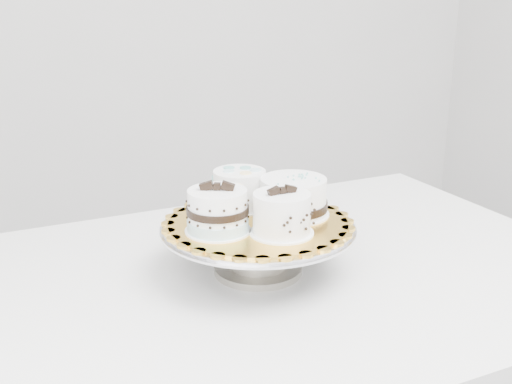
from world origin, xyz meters
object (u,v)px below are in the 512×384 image
cake_banded (218,212)px  table (266,312)px  cake_ribbon (294,198)px  cake_board (258,223)px  cake_swirl (282,215)px  cake_dots (240,189)px  cake_stand (258,239)px

cake_banded → table: bearing=32.3°
cake_banded → cake_ribbon: cake_banded is taller
cake_board → cake_banded: 0.09m
cake_board → cake_banded: bearing=-173.2°
cake_swirl → cake_dots: cake_swirl is taller
cake_stand → cake_board: bearing=0.0°
cake_banded → cake_ribbon: size_ratio=0.94×
cake_board → cake_ribbon: cake_ribbon is taller
table → cake_stand: size_ratio=3.67×
cake_swirl → cake_dots: (-0.00, 0.15, 0.00)m
cake_stand → cake_board: cake_board is taller
cake_swirl → cake_ribbon: size_ratio=0.74×
cake_stand → cake_banded: (-0.08, -0.01, 0.07)m
table → cake_dots: bearing=96.1°
cake_swirl → cake_ribbon: 0.10m
cake_swirl → cake_banded: size_ratio=0.79×
cake_swirl → cake_ribbon: bearing=49.7°
cake_banded → cake_ribbon: bearing=36.2°
table → cake_ribbon: cake_ribbon is taller
table → cake_dots: 0.23m
table → cake_ribbon: (0.06, 0.01, 0.20)m
table → cake_swirl: bearing=-90.7°
cake_stand → cake_ribbon: (0.07, 0.00, 0.06)m
cake_dots → cake_ribbon: size_ratio=0.87×
cake_board → cake_ribbon: size_ratio=2.15×
cake_swirl → cake_ribbon: (0.07, 0.07, -0.00)m
cake_banded → cake_ribbon: (0.15, 0.01, -0.00)m
cake_board → cake_ribbon: bearing=1.5°
cake_swirl → cake_ribbon: cake_swirl is taller
table → cake_banded: cake_banded is taller
cake_board → cake_banded: (-0.08, -0.01, 0.04)m
cake_stand → cake_dots: (0.01, 0.08, 0.07)m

